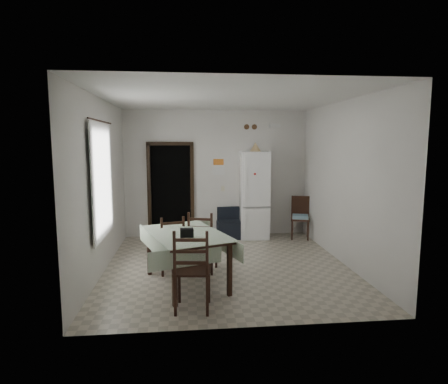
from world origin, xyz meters
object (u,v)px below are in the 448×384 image
Objects in this scene: navy_seat at (230,223)px; dining_chair_far_right at (203,241)px; dining_chair_near_head at (192,269)px; dining_table at (186,259)px; corner_chair at (300,218)px; dining_chair_far_left at (171,244)px; fridge at (254,195)px.

navy_seat is 0.66× the size of dining_chair_far_right.
navy_seat is at bearing -98.03° from dining_chair_near_head.
dining_table is 0.67m from dining_chair_far_right.
corner_chair is 4.23m from dining_chair_near_head.
dining_chair_far_right is at bearing -91.51° from dining_chair_near_head.
corner_chair is (1.57, -0.20, 0.13)m from navy_seat.
navy_seat is 0.70× the size of dining_chair_far_left.
fridge is 2.02× the size of dining_chair_far_left.
fridge is at bearing -4.61° from navy_seat.
dining_chair_near_head is at bearing -109.53° from corner_chair.
dining_table is at bearing -115.84° from fridge.
fridge is at bearing -174.58° from corner_chair.
dining_table is at bearing 99.70° from dining_chair_far_left.
fridge is 2.85m from dining_chair_far_left.
fridge is at bearing 40.99° from dining_table.
dining_table is (-1.55, -2.74, -0.58)m from fridge.
fridge is 2.08× the size of corner_chair.
fridge reaches higher than corner_chair.
dining_chair_far_right is 1.48m from dining_chair_near_head.
dining_chair_far_left is at bearing -128.80° from corner_chair.
dining_table is 1.42× the size of dining_chair_near_head.
dining_table is 1.50× the size of dining_chair_far_right.
dining_table reaches higher than navy_seat.
fridge is at bearing -143.61° from dining_chair_far_left.
fridge is at bearing -104.67° from dining_chair_far_right.
corner_chair is (1.03, -0.20, -0.51)m from fridge.
corner_chair is 3.01m from dining_chair_far_right.
dining_chair_far_left reaches higher than dining_table.
corner_chair is 0.91× the size of dining_chair_far_right.
corner_chair is 0.97× the size of dining_chair_far_left.
fridge is at bearing -105.76° from dining_chair_near_head.
dining_chair_near_head reaches higher than dining_chair_far_right.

